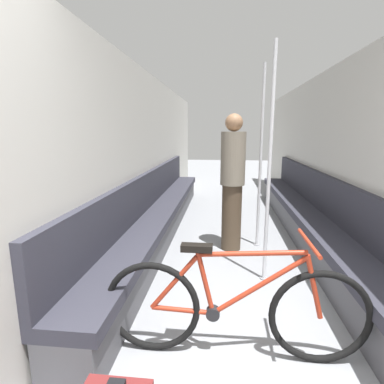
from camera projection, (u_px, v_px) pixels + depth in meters
name	position (u px, v px, depth m)	size (l,w,h in m)	color
wall_left	(141.00, 156.00, 4.10)	(0.10, 9.99, 2.29)	beige
wall_right	(334.00, 157.00, 3.84)	(0.10, 9.99, 2.29)	beige
bench_seat_row_left	(160.00, 215.00, 4.30)	(0.43, 5.49, 0.92)	#4C4C51
bench_seat_row_right	(309.00, 219.00, 4.09)	(0.43, 5.49, 0.92)	#4C4C51
bicycle	(233.00, 308.00, 1.95)	(1.73, 0.46, 0.83)	black
grab_pole_near	(269.00, 171.00, 2.84)	(0.08, 0.08, 2.27)	gray
grab_pole_far	(261.00, 161.00, 3.75)	(0.08, 0.08, 2.27)	gray
passenger_standing	(232.00, 182.00, 3.67)	(0.30, 0.30, 1.68)	#473828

